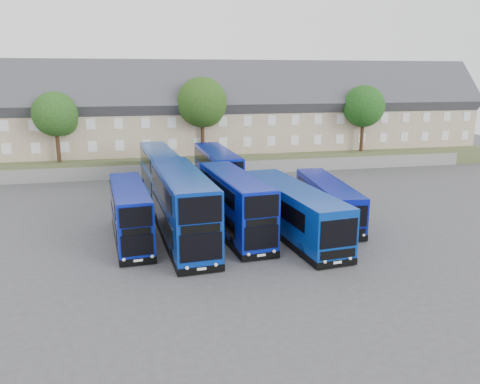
# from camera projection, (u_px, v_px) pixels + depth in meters

# --- Properties ---
(ground) EXTENTS (120.00, 120.00, 0.00)m
(ground) POSITION_uv_depth(u_px,v_px,m) (227.00, 249.00, 31.18)
(ground) COLOR #444449
(ground) RESTS_ON ground
(retaining_wall) EXTENTS (70.00, 0.40, 1.50)m
(retaining_wall) POSITION_uv_depth(u_px,v_px,m) (188.00, 170.00, 53.75)
(retaining_wall) COLOR slate
(retaining_wall) RESTS_ON ground
(earth_bank) EXTENTS (80.00, 20.00, 2.00)m
(earth_bank) POSITION_uv_depth(u_px,v_px,m) (180.00, 154.00, 63.17)
(earth_bank) COLOR #505630
(earth_bank) RESTS_ON ground
(terrace_row) EXTENTS (66.00, 10.40, 11.20)m
(terrace_row) POSITION_uv_depth(u_px,v_px,m) (229.00, 113.00, 59.27)
(terrace_row) COLOR tan
(terrace_row) RESTS_ON earth_bank
(dd_front_left) EXTENTS (3.11, 9.94, 3.88)m
(dd_front_left) POSITION_uv_depth(u_px,v_px,m) (130.00, 215.00, 32.37)
(dd_front_left) COLOR #081AA2
(dd_front_left) RESTS_ON ground
(dd_front_mid) EXTENTS (3.73, 12.44, 4.88)m
(dd_front_mid) POSITION_uv_depth(u_px,v_px,m) (182.00, 208.00, 32.19)
(dd_front_mid) COLOR #082D97
(dd_front_mid) RESTS_ON ground
(dd_front_right) EXTENTS (3.64, 11.24, 4.39)m
(dd_front_right) POSITION_uv_depth(u_px,v_px,m) (235.00, 205.00, 33.71)
(dd_front_right) COLOR #091BA5
(dd_front_right) RESTS_ON ground
(dd_rear_left) EXTENTS (3.49, 11.30, 4.42)m
(dd_rear_left) POSITION_uv_depth(u_px,v_px,m) (160.00, 173.00, 44.96)
(dd_rear_left) COLOR #083697
(dd_rear_left) RESTS_ON ground
(dd_rear_right) EXTENTS (3.01, 11.18, 4.40)m
(dd_rear_right) POSITION_uv_depth(u_px,v_px,m) (217.00, 174.00, 44.63)
(dd_rear_right) COLOR #08189F
(dd_rear_right) RESTS_ON ground
(coach_east_a) EXTENTS (4.10, 13.31, 3.58)m
(coach_east_a) POSITION_uv_depth(u_px,v_px,m) (293.00, 211.00, 33.62)
(coach_east_a) COLOR #083399
(coach_east_a) RESTS_ON ground
(coach_east_b) EXTENTS (3.38, 11.47, 3.09)m
(coach_east_b) POSITION_uv_depth(u_px,v_px,m) (327.00, 201.00, 37.35)
(coach_east_b) COLOR #08149F
(coach_east_b) RESTS_ON ground
(tree_west) EXTENTS (4.80, 4.80, 7.65)m
(tree_west) POSITION_uv_depth(u_px,v_px,m) (57.00, 116.00, 50.39)
(tree_west) COLOR #382314
(tree_west) RESTS_ON earth_bank
(tree_mid) EXTENTS (5.76, 5.76, 9.18)m
(tree_mid) POSITION_uv_depth(u_px,v_px,m) (203.00, 104.00, 53.94)
(tree_mid) COLOR #382314
(tree_mid) RESTS_ON earth_bank
(tree_east) EXTENTS (5.12, 5.12, 8.16)m
(tree_east) POSITION_uv_depth(u_px,v_px,m) (364.00, 108.00, 57.78)
(tree_east) COLOR #382314
(tree_east) RESTS_ON earth_bank
(tree_far) EXTENTS (5.44, 5.44, 8.67)m
(tree_far) POSITION_uv_depth(u_px,v_px,m) (381.00, 102.00, 65.57)
(tree_far) COLOR #382314
(tree_far) RESTS_ON earth_bank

